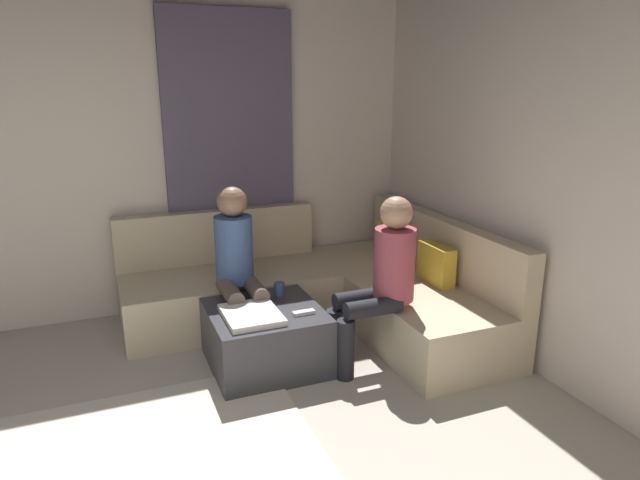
{
  "coord_description": "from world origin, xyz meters",
  "views": [
    {
      "loc": [
        1.91,
        0.19,
        1.94
      ],
      "look_at": [
        -1.63,
        1.63,
        0.85
      ],
      "focal_mm": 31.59,
      "sensor_mm": 36.0,
      "label": 1
    }
  ],
  "objects_px": {
    "person_on_couch_back": "(381,276)",
    "person_on_couch_side": "(238,262)",
    "sectional_couch": "(327,290)",
    "game_remote": "(304,313)",
    "ottoman": "(265,337)",
    "coffee_mug": "(279,289)"
  },
  "relations": [
    {
      "from": "game_remote",
      "to": "coffee_mug",
      "type": "bearing_deg",
      "value": -174.29
    },
    {
      "from": "sectional_couch",
      "to": "game_remote",
      "type": "distance_m",
      "value": 0.86
    },
    {
      "from": "sectional_couch",
      "to": "coffee_mug",
      "type": "xyz_separation_m",
      "value": [
        0.3,
        -0.51,
        0.19
      ]
    },
    {
      "from": "ottoman",
      "to": "sectional_couch",
      "type": "bearing_deg",
      "value": 127.14
    },
    {
      "from": "sectional_couch",
      "to": "person_on_couch_back",
      "type": "relative_size",
      "value": 2.12
    },
    {
      "from": "coffee_mug",
      "to": "sectional_couch",
      "type": "bearing_deg",
      "value": 120.67
    },
    {
      "from": "person_on_couch_side",
      "to": "sectional_couch",
      "type": "bearing_deg",
      "value": -169.19
    },
    {
      "from": "game_remote",
      "to": "person_on_couch_back",
      "type": "relative_size",
      "value": 0.12
    },
    {
      "from": "sectional_couch",
      "to": "ottoman",
      "type": "relative_size",
      "value": 3.36
    },
    {
      "from": "ottoman",
      "to": "game_remote",
      "type": "height_order",
      "value": "game_remote"
    },
    {
      "from": "sectional_couch",
      "to": "person_on_couch_side",
      "type": "height_order",
      "value": "person_on_couch_side"
    },
    {
      "from": "ottoman",
      "to": "person_on_couch_back",
      "type": "distance_m",
      "value": 0.91
    },
    {
      "from": "person_on_couch_back",
      "to": "person_on_couch_side",
      "type": "relative_size",
      "value": 1.0
    },
    {
      "from": "sectional_couch",
      "to": "game_remote",
      "type": "relative_size",
      "value": 17.0
    },
    {
      "from": "coffee_mug",
      "to": "person_on_couch_side",
      "type": "relative_size",
      "value": 0.08
    },
    {
      "from": "person_on_couch_back",
      "to": "person_on_couch_side",
      "type": "xyz_separation_m",
      "value": [
        -0.66,
        -0.83,
        0.0
      ]
    },
    {
      "from": "person_on_couch_back",
      "to": "person_on_couch_side",
      "type": "distance_m",
      "value": 1.06
    },
    {
      "from": "sectional_couch",
      "to": "game_remote",
      "type": "xyz_separation_m",
      "value": [
        0.7,
        -0.47,
        0.15
      ]
    },
    {
      "from": "ottoman",
      "to": "person_on_couch_side",
      "type": "bearing_deg",
      "value": -167.16
    },
    {
      "from": "sectional_couch",
      "to": "coffee_mug",
      "type": "distance_m",
      "value": 0.62
    },
    {
      "from": "game_remote",
      "to": "person_on_couch_side",
      "type": "height_order",
      "value": "person_on_couch_side"
    },
    {
      "from": "coffee_mug",
      "to": "game_remote",
      "type": "relative_size",
      "value": 0.63
    }
  ]
}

